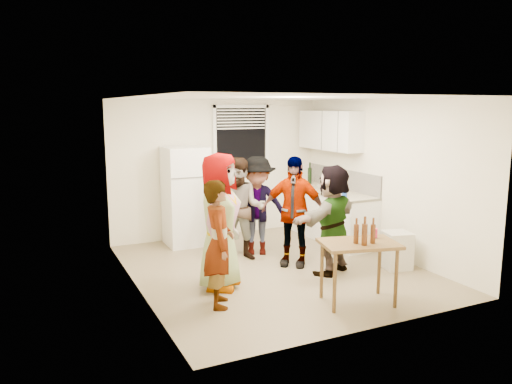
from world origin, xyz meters
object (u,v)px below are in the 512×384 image
red_cup (374,237)px  guest_black (293,265)px  guest_back_right (257,254)px  wine_bottle (310,184)px  beer_bottle_counter (344,195)px  blue_cup (344,198)px  serving_table (357,303)px  beer_bottle_table (364,245)px  guest_back_left (241,259)px  trash_bin (396,252)px  guest_orange (331,272)px  guest_grey (220,287)px  guest_stripe (220,305)px  kettle (326,190)px  refrigerator (186,196)px

red_cup → guest_black: bearing=100.2°
guest_back_right → wine_bottle: bearing=58.3°
beer_bottle_counter → blue_cup: bearing=-123.0°
beer_bottle_counter → serving_table: bearing=-121.0°
beer_bottle_table → guest_back_left: bearing=102.8°
trash_bin → guest_orange: 1.04m
guest_back_right → guest_orange: (0.57, -1.30, 0.00)m
beer_bottle_table → beer_bottle_counter: bearing=60.0°
guest_grey → guest_back_right: bearing=-4.1°
trash_bin → guest_back_left: size_ratio=0.34×
wine_bottle → guest_stripe: 4.20m
kettle → guest_back_left: (-1.89, -0.52, -0.90)m
blue_cup → guest_back_left: (-1.70, 0.34, -0.90)m
beer_bottle_counter → guest_black: bearing=-158.9°
guest_grey → guest_black: bearing=-33.6°
serving_table → guest_stripe: bearing=157.3°
guest_black → guest_orange: (0.33, -0.55, 0.00)m
refrigerator → guest_back_left: size_ratio=1.06×
kettle → trash_bin: bearing=-69.2°
kettle → guest_stripe: 3.68m
trash_bin → guest_black: size_ratio=0.33×
trash_bin → red_cup: red_cup is taller
refrigerator → wine_bottle: 2.50m
trash_bin → guest_back_left: trash_bin is taller
refrigerator → serving_table: 3.73m
blue_cup → serving_table: blue_cup is taller
refrigerator → guest_orange: refrigerator is taller
beer_bottle_counter → red_cup: beer_bottle_counter is taller
beer_bottle_table → trash_bin: bearing=35.6°
guest_stripe → guest_back_right: 2.20m
wine_bottle → refrigerator: bearing=-179.9°
guest_black → guest_orange: bearing=-16.8°
trash_bin → guest_stripe: 2.91m
blue_cup → serving_table: 2.39m
beer_bottle_counter → guest_grey: beer_bottle_counter is taller
wine_bottle → beer_bottle_counter: wine_bottle is taller
guest_back_right → beer_bottle_table: bearing=-60.7°
guest_grey → guest_stripe: (-0.23, -0.58, 0.00)m
guest_stripe → beer_bottle_counter: bearing=-44.1°
guest_back_left → guest_back_right: 0.39m
wine_bottle → guest_orange: wine_bottle is taller
kettle → beer_bottle_table: size_ratio=0.84×
beer_bottle_table → guest_stripe: (-1.52, 0.79, -0.77)m
red_cup → guest_orange: red_cup is taller
blue_cup → guest_grey: blue_cup is taller
kettle → refrigerator: bearing=-175.9°
serving_table → guest_back_left: (-0.57, 2.24, 0.00)m
wine_bottle → red_cup: 3.55m
trash_bin → refrigerator: bearing=132.5°
blue_cup → guest_back_left: size_ratio=0.07×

